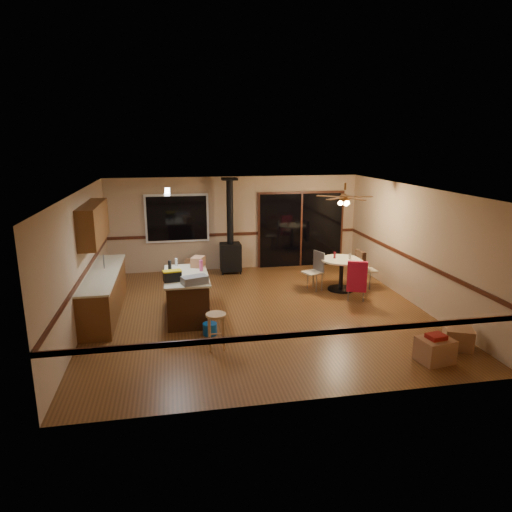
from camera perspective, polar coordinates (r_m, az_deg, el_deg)
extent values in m
plane|color=brown|center=(9.81, 0.32, -6.95)|extent=(7.00, 7.00, 0.00)
plane|color=silver|center=(9.20, 0.34, 8.33)|extent=(7.00, 7.00, 0.00)
plane|color=tan|center=(12.81, -2.62, 4.10)|extent=(7.00, 0.00, 7.00)
plane|color=tan|center=(6.17, 6.49, -7.15)|extent=(7.00, 0.00, 7.00)
plane|color=tan|center=(9.43, -21.04, -0.50)|extent=(0.00, 7.00, 7.00)
plane|color=tan|center=(10.63, 19.20, 1.24)|extent=(0.00, 7.00, 7.00)
cube|color=black|center=(12.61, -9.84, 4.67)|extent=(1.72, 0.10, 1.32)
cube|color=black|center=(13.19, 5.64, 3.24)|extent=(2.52, 0.10, 2.10)
cube|color=brown|center=(10.09, -18.44, -4.50)|extent=(0.60, 3.00, 0.86)
cube|color=beige|center=(9.97, -18.64, -2.05)|extent=(0.64, 3.04, 0.04)
cube|color=brown|center=(9.96, -19.66, 3.89)|extent=(0.35, 2.00, 0.80)
cube|color=#341B0D|center=(9.51, -8.62, -5.05)|extent=(0.80, 1.60, 0.86)
cube|color=beige|center=(9.38, -8.72, -2.45)|extent=(0.88, 1.68, 0.04)
cube|color=black|center=(12.52, -3.19, -0.10)|extent=(0.55, 0.50, 0.75)
cylinder|color=black|center=(12.27, -3.27, 5.61)|extent=(0.18, 0.18, 1.77)
cylinder|color=brown|center=(10.90, 11.04, 7.14)|extent=(0.24, 0.24, 0.10)
cylinder|color=brown|center=(10.87, 11.10, 8.55)|extent=(0.05, 0.05, 0.16)
sphere|color=#FFD88C|center=(10.91, 11.01, 6.51)|extent=(0.16, 0.16, 0.16)
cube|color=white|center=(9.34, -11.03, 7.92)|extent=(0.10, 1.20, 0.04)
cube|color=slate|center=(8.75, -7.68, -2.98)|extent=(0.54, 0.41, 0.15)
cube|color=black|center=(8.97, -10.42, -2.54)|extent=(0.37, 0.24, 0.19)
cube|color=gold|center=(8.94, -10.45, -1.87)|extent=(0.38, 0.25, 0.03)
cube|color=#9B6845|center=(9.92, -7.28, -0.71)|extent=(0.34, 0.39, 0.21)
cylinder|color=black|center=(9.53, -10.72, -1.33)|extent=(0.09, 0.09, 0.26)
cylinder|color=#D84C8C|center=(9.57, -6.88, -1.20)|extent=(0.09, 0.09, 0.23)
cylinder|color=white|center=(10.04, -9.94, -0.77)|extent=(0.06, 0.06, 0.17)
cylinder|color=tan|center=(8.07, -4.99, -9.35)|extent=(0.38, 0.38, 0.65)
cylinder|color=#0C53B5|center=(8.71, -5.78, -9.05)|extent=(0.31, 0.31, 0.22)
cylinder|color=black|center=(11.38, 10.51, -4.07)|extent=(0.62, 0.62, 0.04)
cylinder|color=black|center=(11.27, 10.59, -2.29)|extent=(0.10, 0.10, 0.70)
cylinder|color=beige|center=(11.17, 10.68, -0.47)|extent=(1.00, 1.00, 0.04)
cylinder|color=#590C14|center=(11.19, 9.80, 0.11)|extent=(0.07, 0.07, 0.16)
cylinder|color=beige|center=(11.17, 11.65, -0.06)|extent=(0.07, 0.07, 0.13)
cube|color=tan|center=(11.12, 7.05, -2.06)|extent=(0.52, 0.52, 0.03)
cube|color=slate|center=(11.17, 7.86, -0.68)|extent=(0.17, 0.39, 0.50)
cube|color=tan|center=(10.67, 12.44, -2.98)|extent=(0.52, 0.52, 0.03)
cube|color=slate|center=(10.42, 12.54, -1.97)|extent=(0.38, 0.17, 0.50)
cube|color=#AE132B|center=(10.43, 12.52, -2.53)|extent=(0.45, 0.25, 0.70)
cube|color=tan|center=(11.56, 13.76, -1.73)|extent=(0.41, 0.41, 0.03)
cube|color=slate|center=(11.42, 12.97, -0.58)|extent=(0.04, 0.40, 0.50)
cube|color=black|center=(11.44, 12.85, -1.07)|extent=(0.11, 0.44, 0.70)
cube|color=#9B6845|center=(12.55, -7.76, -1.38)|extent=(0.53, 0.44, 0.40)
cube|color=#9B6845|center=(8.20, 21.45, -10.88)|extent=(0.60, 0.53, 0.40)
cube|color=#9B6845|center=(8.83, 23.95, -9.39)|extent=(0.58, 0.55, 0.38)
cube|color=maroon|center=(8.10, 21.60, -9.35)|extent=(0.32, 0.28, 0.08)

